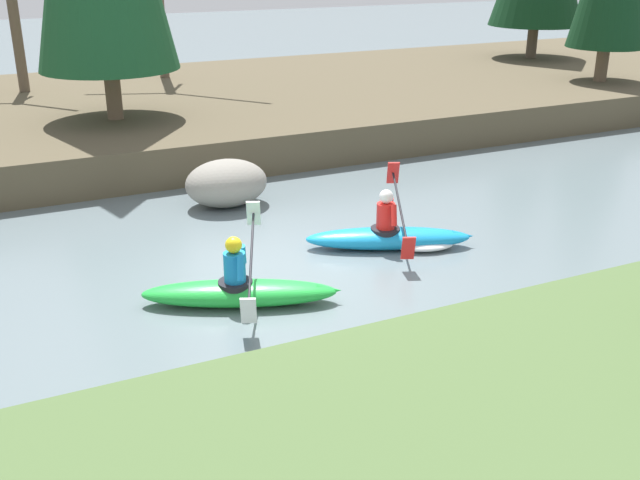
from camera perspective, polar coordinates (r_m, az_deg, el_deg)
The scene contains 6 objects.
ground_plane at distance 11.35m, azimuth -3.81°, elevation -2.66°, with size 90.00×90.00×0.00m, color slate.
riverbank_far at distance 20.70m, azimuth -14.59°, elevation 9.20°, with size 44.00×11.03×0.86m.
bare_tree_mid_upstream at distance 22.28m, azimuth -22.34°, elevation 16.23°, with size 2.70×2.67×4.82m.
kayaker_lead at distance 12.30m, azimuth 5.75°, elevation 0.26°, with size 2.72×1.98×1.20m.
kayaker_middle at distance 10.39m, azimuth -6.04°, elevation -3.79°, with size 2.72×1.97×1.20m.
boulder_midstream at distance 14.29m, azimuth -7.15°, elevation 4.32°, with size 1.57×1.23×0.89m.
Camera 1 is at (-3.73, -9.64, 4.67)m, focal length 42.00 mm.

